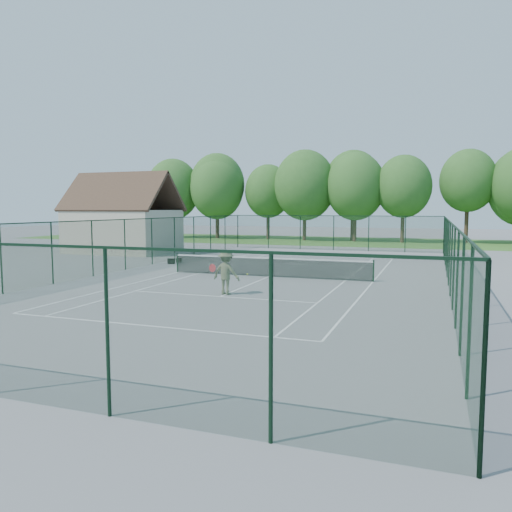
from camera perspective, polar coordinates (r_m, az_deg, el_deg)
name	(u,v)px	position (r m, az deg, el deg)	size (l,w,h in m)	color
ground	(269,277)	(26.73, 1.45, -2.39)	(140.00, 140.00, 0.00)	gray
grass_far	(354,241)	(55.88, 11.18, 1.65)	(80.00, 16.00, 0.01)	#467C2D
court_lines	(269,277)	(26.73, 1.45, -2.38)	(11.05, 23.85, 0.01)	white
tennis_net	(269,266)	(26.66, 1.46, -1.16)	(11.08, 0.08, 1.10)	black
fence_enclosure	(269,248)	(26.56, 1.46, 0.95)	(18.05, 36.05, 3.02)	#1E3E28
utility_building	(123,215)	(42.74, -14.95, 4.59)	(8.60, 6.27, 6.63)	beige
tree_line_far	(355,187)	(55.81, 11.30, 7.79)	(39.40, 6.40, 9.70)	#473323
sports_bag_a	(171,261)	(33.27, -9.66, -0.59)	(0.45, 0.27, 0.36)	black
sports_bag_b	(179,260)	(34.12, -8.79, -0.49)	(0.36, 0.22, 0.28)	black
tennis_player	(226,272)	(21.23, -3.43, -1.87)	(1.72, 0.86, 1.90)	#5B6043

